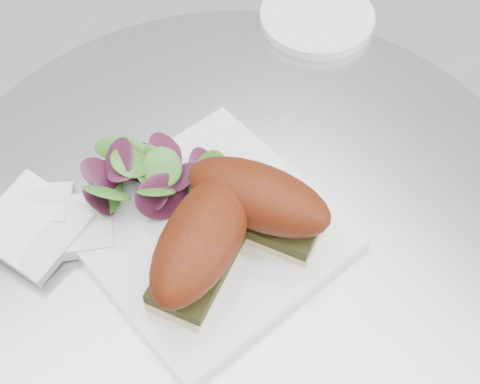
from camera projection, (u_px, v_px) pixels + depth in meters
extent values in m
cylinder|color=silver|center=(240.00, 227.00, 0.73)|extent=(0.70, 0.70, 0.02)
cylinder|color=silver|center=(240.00, 355.00, 1.03)|extent=(0.07, 0.07, 0.71)
cube|color=white|center=(208.00, 231.00, 0.71)|extent=(0.26, 0.26, 0.02)
cube|color=beige|center=(204.00, 260.00, 0.67)|extent=(0.15, 0.12, 0.01)
cube|color=black|center=(204.00, 253.00, 0.66)|extent=(0.15, 0.12, 0.01)
ellipsoid|color=#5F1E09|center=(202.00, 236.00, 0.63)|extent=(0.18, 0.14, 0.06)
cube|color=beige|center=(257.00, 221.00, 0.70)|extent=(0.11, 0.14, 0.01)
cube|color=black|center=(258.00, 214.00, 0.68)|extent=(0.11, 0.14, 0.01)
ellipsoid|color=#5F1E09|center=(258.00, 196.00, 0.66)|extent=(0.13, 0.17, 0.06)
cylinder|color=white|center=(317.00, 18.00, 0.91)|extent=(0.16, 0.16, 0.01)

